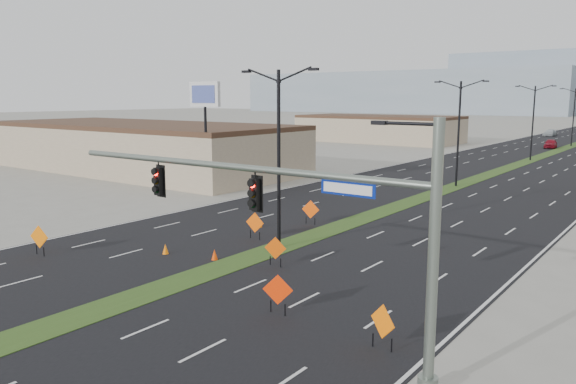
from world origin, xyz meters
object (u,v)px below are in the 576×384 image
Objects in this scene: cone_0 at (165,249)px; cone_1 at (214,255)px; streetlight_1 at (459,130)px; construction_sign_5 at (383,323)px; streetlight_2 at (533,120)px; streetlight_0 at (279,154)px; construction_sign_3 at (275,249)px; pole_sign_west at (205,103)px; signal_mast at (299,213)px; car_far at (550,133)px; streetlight_3 at (574,115)px; construction_sign_4 at (278,291)px; cone_3 at (259,222)px; construction_sign_2 at (311,210)px; car_left at (551,144)px; cone_2 at (434,245)px; construction_sign_1 at (255,224)px.

cone_1 reaches higher than cone_0.
construction_sign_5 is at bearing -73.38° from streetlight_1.
streetlight_2 reaches higher than cone_0.
streetlight_0 is 1.00× the size of streetlight_1.
construction_sign_3 is 23.52m from pole_sign_west.
signal_mast is 3.31× the size of car_far.
streetlight_0 reaches higher than construction_sign_3.
streetlight_3 is 6.16× the size of construction_sign_5.
construction_sign_4 is 4.82m from construction_sign_5.
cone_3 is at bearing -33.98° from pole_sign_west.
streetlight_0 is 7.80m from construction_sign_2.
streetlight_3 reaches higher than pole_sign_west.
streetlight_2 is at bearing 67.31° from pole_sign_west.
cone_3 is (-4.22, -24.67, -5.09)m from streetlight_1.
construction_sign_5 is 12.86m from cone_1.
cone_1 is at bearing -176.16° from construction_sign_5.
car_far reaches higher than cone_0.
construction_sign_4 is at bearing -91.23° from car_left.
car_left is at bearing 95.32° from streetlight_2.
cone_1 is at bearing 148.35° from signal_mast.
cone_2 is at bearing 36.47° from construction_sign_3.
signal_mast is at bearing -22.37° from cone_0.
streetlight_1 is at bearing 102.69° from signal_mast.
streetlight_2 reaches higher than cone_1.
car_far reaches higher than cone_2.
signal_mast is at bearing -85.27° from cone_2.
construction_sign_2 is at bearing -96.59° from car_left.
construction_sign_5 is 33.46m from pole_sign_west.
streetlight_2 reaches higher than construction_sign_1.
streetlight_1 is 38.10m from construction_sign_5.
cone_2 is at bearing 45.27° from cone_1.
streetlight_0 is 6.06× the size of construction_sign_1.
streetlight_2 is (0.00, 56.00, 0.00)m from streetlight_0.
signal_mast is 32.12m from pole_sign_west.
signal_mast is 19.00m from cone_3.
car_far is (-8.83, 81.16, -4.70)m from streetlight_1.
pole_sign_west reaches higher than construction_sign_4.
streetlight_2 is at bearing 86.02° from cone_0.
construction_sign_3 reaches higher than car_left.
car_far is 108.62m from construction_sign_1.
streetlight_1 is 1.02× the size of pole_sign_west.
construction_sign_1 is 2.54× the size of cone_3.
streetlight_3 reaches higher than signal_mast.
cone_3 is at bearing -92.99° from streetlight_3.
construction_sign_4 is 29.50m from pole_sign_west.
pole_sign_west is (-16.07, -17.63, 2.63)m from streetlight_1.
construction_sign_2 reaches higher than cone_3.
car_left is 82.24m from cone_0.
streetlight_0 is 10.10m from cone_2.
car_far is 105.93m from cone_3.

